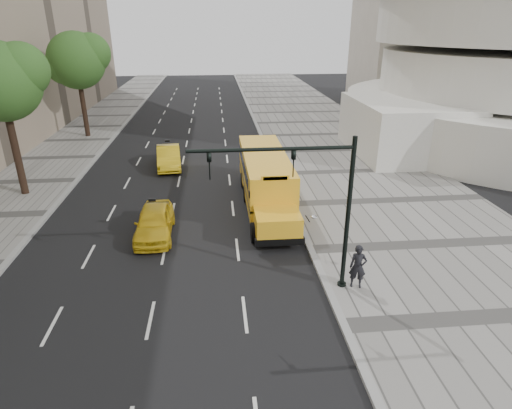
{
  "coord_description": "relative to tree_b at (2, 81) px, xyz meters",
  "views": [
    {
      "loc": [
        1.67,
        -23.16,
        10.12
      ],
      "look_at": [
        3.5,
        -4.0,
        1.9
      ],
      "focal_mm": 30.0,
      "sensor_mm": 36.0,
      "label": 1
    }
  ],
  "objects": [
    {
      "name": "traffic_signal",
      "position": [
        15.61,
        -11.99,
        -2.93
      ],
      "size": [
        6.18,
        0.36,
        6.4
      ],
      "color": "black",
      "rests_on": "ground"
    },
    {
      "name": "curb_far",
      "position": [
        2.41,
        -3.32,
        -6.95
      ],
      "size": [
        0.3,
        140.0,
        0.15
      ],
      "primitive_type": "cube",
      "color": "gray",
      "rests_on": "ground"
    },
    {
      "name": "sidewalk_museum",
      "position": [
        22.41,
        -3.32,
        -6.95
      ],
      "size": [
        12.0,
        140.0,
        0.15
      ],
      "primitive_type": "cube",
      "color": "gray",
      "rests_on": "ground"
    },
    {
      "name": "taxi_far",
      "position": [
        8.48,
        4.95,
        -6.23
      ],
      "size": [
        2.17,
        4.94,
        1.58
      ],
      "primitive_type": "imported",
      "rotation": [
        0.0,
        0.0,
        0.11
      ],
      "color": "gold",
      "rests_on": "ground"
    },
    {
      "name": "school_bus",
      "position": [
        14.91,
        -2.66,
        -5.26
      ],
      "size": [
        2.96,
        11.56,
        3.19
      ],
      "color": "yellow",
      "rests_on": "ground"
    },
    {
      "name": "tree_b",
      "position": [
        0.0,
        0.0,
        0.0
      ],
      "size": [
        5.1,
        4.53,
        9.26
      ],
      "color": "black",
      "rests_on": "ground"
    },
    {
      "name": "curb_museum",
      "position": [
        16.41,
        -3.32,
        -6.95
      ],
      "size": [
        0.3,
        140.0,
        0.15
      ],
      "primitive_type": "cube",
      "color": "gray",
      "rests_on": "ground"
    },
    {
      "name": "tree_c",
      "position": [
        0.01,
        15.01,
        -0.0
      ],
      "size": [
        5.64,
        5.01,
        9.49
      ],
      "color": "black",
      "rests_on": "ground"
    },
    {
      "name": "pedestrian",
      "position": [
        17.58,
        -12.13,
        -5.94
      ],
      "size": [
        0.77,
        0.61,
        1.86
      ],
      "primitive_type": "imported",
      "rotation": [
        0.0,
        0.0,
        -0.27
      ],
      "color": "black",
      "rests_on": "sidewalk_museum"
    },
    {
      "name": "ground",
      "position": [
        10.41,
        -3.32,
        -7.02
      ],
      "size": [
        140.0,
        140.0,
        0.0
      ],
      "primitive_type": "plane",
      "color": "black",
      "rests_on": "ground"
    },
    {
      "name": "taxi_near",
      "position": [
        8.8,
        -6.45,
        -6.25
      ],
      "size": [
        1.9,
        4.55,
        1.54
      ],
      "primitive_type": "imported",
      "rotation": [
        0.0,
        0.0,
        0.02
      ],
      "color": "gold",
      "rests_on": "ground"
    }
  ]
}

